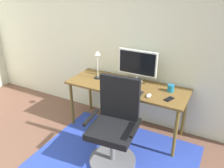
{
  "coord_description": "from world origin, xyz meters",
  "views": [
    {
      "loc": [
        1.63,
        -0.86,
        2.11
      ],
      "look_at": [
        0.35,
        1.56,
        0.84
      ],
      "focal_mm": 36.64,
      "sensor_mm": 36.0,
      "label": 1
    }
  ],
  "objects_px": {
    "coffee_cup": "(171,88)",
    "keyboard": "(127,91)",
    "desk": "(126,90)",
    "office_chair": "(115,130)",
    "cell_phone": "(169,99)",
    "monitor": "(137,64)",
    "computer_mouse": "(149,96)",
    "desk_lamp": "(97,59)"
  },
  "relations": [
    {
      "from": "monitor",
      "to": "office_chair",
      "type": "xyz_separation_m",
      "value": [
        0.07,
        -0.82,
        -0.58
      ]
    },
    {
      "from": "keyboard",
      "to": "computer_mouse",
      "type": "distance_m",
      "value": 0.31
    },
    {
      "from": "monitor",
      "to": "keyboard",
      "type": "xyz_separation_m",
      "value": [
        0.0,
        -0.34,
        -0.27
      ]
    },
    {
      "from": "desk",
      "to": "desk_lamp",
      "type": "xyz_separation_m",
      "value": [
        -0.49,
        0.03,
        0.37
      ]
    },
    {
      "from": "coffee_cup",
      "to": "office_chair",
      "type": "xyz_separation_m",
      "value": [
        -0.45,
        -0.75,
        -0.35
      ]
    },
    {
      "from": "desk",
      "to": "cell_phone",
      "type": "xyz_separation_m",
      "value": [
        0.64,
        -0.13,
        0.07
      ]
    },
    {
      "from": "coffee_cup",
      "to": "desk",
      "type": "bearing_deg",
      "value": -170.65
    },
    {
      "from": "cell_phone",
      "to": "desk_lamp",
      "type": "xyz_separation_m",
      "value": [
        -1.13,
        0.16,
        0.29
      ]
    },
    {
      "from": "monitor",
      "to": "computer_mouse",
      "type": "bearing_deg",
      "value": -48.74
    },
    {
      "from": "coffee_cup",
      "to": "monitor",
      "type": "bearing_deg",
      "value": 171.53
    },
    {
      "from": "desk",
      "to": "monitor",
      "type": "xyz_separation_m",
      "value": [
        0.08,
        0.18,
        0.35
      ]
    },
    {
      "from": "keyboard",
      "to": "cell_phone",
      "type": "bearing_deg",
      "value": 3.96
    },
    {
      "from": "cell_phone",
      "to": "desk_lamp",
      "type": "bearing_deg",
      "value": -167.29
    },
    {
      "from": "desk",
      "to": "computer_mouse",
      "type": "height_order",
      "value": "computer_mouse"
    },
    {
      "from": "desk",
      "to": "office_chair",
      "type": "xyz_separation_m",
      "value": [
        0.15,
        -0.65,
        -0.23
      ]
    },
    {
      "from": "desk",
      "to": "monitor",
      "type": "distance_m",
      "value": 0.39
    },
    {
      "from": "desk",
      "to": "coffee_cup",
      "type": "relative_size",
      "value": 17.81
    },
    {
      "from": "keyboard",
      "to": "cell_phone",
      "type": "xyz_separation_m",
      "value": [
        0.56,
        0.04,
        -0.0
      ]
    },
    {
      "from": "office_chair",
      "to": "coffee_cup",
      "type": "bearing_deg",
      "value": 53.15
    },
    {
      "from": "coffee_cup",
      "to": "desk_lamp",
      "type": "distance_m",
      "value": 1.12
    },
    {
      "from": "keyboard",
      "to": "office_chair",
      "type": "height_order",
      "value": "office_chair"
    },
    {
      "from": "desk_lamp",
      "to": "office_chair",
      "type": "xyz_separation_m",
      "value": [
        0.64,
        -0.68,
        -0.6
      ]
    },
    {
      "from": "desk",
      "to": "monitor",
      "type": "bearing_deg",
      "value": 65.97
    },
    {
      "from": "cell_phone",
      "to": "desk_lamp",
      "type": "distance_m",
      "value": 1.18
    },
    {
      "from": "coffee_cup",
      "to": "cell_phone",
      "type": "relative_size",
      "value": 0.69
    },
    {
      "from": "monitor",
      "to": "office_chair",
      "type": "relative_size",
      "value": 0.53
    },
    {
      "from": "monitor",
      "to": "computer_mouse",
      "type": "height_order",
      "value": "monitor"
    },
    {
      "from": "monitor",
      "to": "desk_lamp",
      "type": "bearing_deg",
      "value": -165.52
    },
    {
      "from": "desk",
      "to": "cell_phone",
      "type": "relative_size",
      "value": 12.2
    },
    {
      "from": "keyboard",
      "to": "computer_mouse",
      "type": "relative_size",
      "value": 4.13
    },
    {
      "from": "desk",
      "to": "coffee_cup",
      "type": "height_order",
      "value": "coffee_cup"
    },
    {
      "from": "computer_mouse",
      "to": "desk_lamp",
      "type": "bearing_deg",
      "value": 166.51
    },
    {
      "from": "computer_mouse",
      "to": "cell_phone",
      "type": "relative_size",
      "value": 0.74
    },
    {
      "from": "desk_lamp",
      "to": "desk",
      "type": "bearing_deg",
      "value": -3.4
    },
    {
      "from": "cell_phone",
      "to": "office_chair",
      "type": "distance_m",
      "value": 0.78
    },
    {
      "from": "keyboard",
      "to": "office_chair",
      "type": "relative_size",
      "value": 0.4
    },
    {
      "from": "coffee_cup",
      "to": "keyboard",
      "type": "bearing_deg",
      "value": -152.67
    },
    {
      "from": "desk",
      "to": "office_chair",
      "type": "relative_size",
      "value": 1.58
    },
    {
      "from": "monitor",
      "to": "desk_lamp",
      "type": "relative_size",
      "value": 1.33
    },
    {
      "from": "computer_mouse",
      "to": "coffee_cup",
      "type": "relative_size",
      "value": 1.08
    },
    {
      "from": "desk",
      "to": "office_chair",
      "type": "distance_m",
      "value": 0.71
    },
    {
      "from": "desk",
      "to": "coffee_cup",
      "type": "xyz_separation_m",
      "value": [
        0.6,
        0.1,
        0.12
      ]
    }
  ]
}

